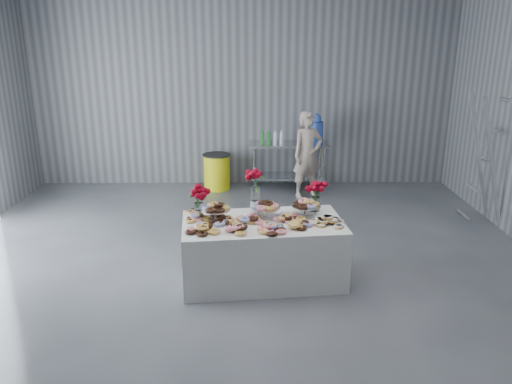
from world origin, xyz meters
TOP-DOWN VIEW (x-y plane):
  - ground at (0.00, 0.00)m, footprint 9.00×9.00m
  - room_walls at (-0.27, 0.07)m, footprint 8.04×9.04m
  - display_table at (0.30, 0.41)m, footprint 1.99×1.19m
  - prep_table at (0.87, 4.10)m, footprint 1.50×0.60m
  - donut_mounds at (0.30, 0.36)m, footprint 1.88×0.99m
  - cake_stand_left at (-0.26, 0.50)m, footprint 0.36×0.36m
  - cake_stand_mid at (0.33, 0.56)m, footprint 0.36×0.36m
  - cake_stand_right at (0.83, 0.62)m, footprint 0.36×0.36m
  - danish_pile at (1.06, 0.34)m, footprint 0.48×0.48m
  - bouquet_left at (-0.47, 0.58)m, footprint 0.26×0.26m
  - bouquet_right at (0.96, 0.78)m, footprint 0.26×0.26m
  - bouquet_center at (0.21, 0.75)m, footprint 0.26×0.26m
  - water_jug at (1.37, 4.10)m, footprint 0.28×0.28m
  - drink_bottles at (0.55, 4.00)m, footprint 0.54×0.08m
  - person at (1.18, 3.64)m, footprint 0.67×0.56m
  - trash_barrel at (-0.50, 4.10)m, footprint 0.53×0.53m
  - stepladder at (3.75, 2.27)m, footprint 0.74×0.51m

SIDE VIEW (x-z plane):
  - ground at x=0.00m, z-range 0.00..0.00m
  - trash_barrel at x=-0.50m, z-range 0.00..0.69m
  - display_table at x=0.30m, z-range 0.00..0.75m
  - prep_table at x=0.87m, z-range 0.17..1.07m
  - person at x=1.18m, z-range 0.00..1.56m
  - donut_mounds at x=0.30m, z-range 0.75..0.84m
  - danish_pile at x=1.06m, z-range 0.75..0.86m
  - cake_stand_left at x=-0.26m, z-range 0.80..0.98m
  - cake_stand_mid at x=0.33m, z-range 0.80..0.98m
  - cake_stand_right at x=0.83m, z-range 0.80..0.98m
  - stepladder at x=3.75m, z-range 0.00..2.05m
  - drink_bottles at x=0.55m, z-range 0.90..1.17m
  - bouquet_left at x=-0.47m, z-range 0.84..1.26m
  - bouquet_right at x=0.96m, z-range 0.84..1.26m
  - bouquet_center at x=0.21m, z-range 0.84..1.41m
  - water_jug at x=1.37m, z-range 0.87..1.43m
  - room_walls at x=-0.27m, z-range 0.63..4.65m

